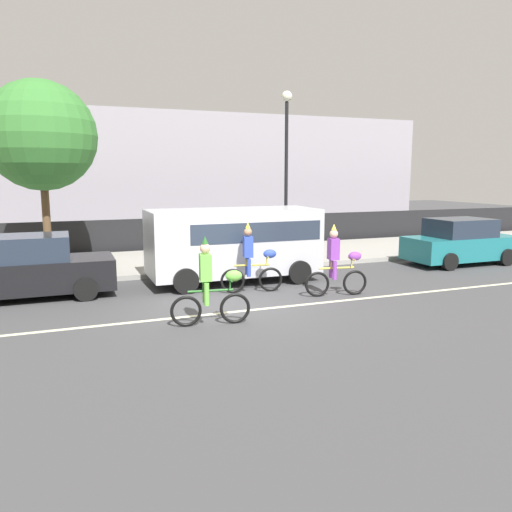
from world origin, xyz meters
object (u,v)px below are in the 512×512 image
Objects in this scene: parked_car_teal at (461,243)px; parked_car_black at (31,268)px; parade_cyclist_cobalt at (252,262)px; street_lamp_post at (286,151)px; parade_cyclist_lime at (211,286)px; parade_cyclist_purple at (337,265)px; parked_van_silver at (236,239)px.

parked_car_black is (-14.11, 0.11, 0.00)m from parked_car_teal.
parade_cyclist_cobalt is 0.33× the size of street_lamp_post.
parade_cyclist_cobalt reaches higher than parked_car_teal.
parade_cyclist_lime is 0.47× the size of parked_car_black.
parade_cyclist_cobalt is 5.79m from parked_car_black.
parade_cyclist_purple is at bearing -31.47° from parade_cyclist_cobalt.
parade_cyclist_cobalt is 8.64m from parked_car_teal.
parked_car_teal is at bearing -21.15° from street_lamp_post.
parked_car_black is at bearing 179.80° from parked_van_silver.
parked_car_teal is 14.11m from parked_car_black.
parked_car_black is at bearing 132.78° from parade_cyclist_lime.
parade_cyclist_purple is 0.47× the size of parked_car_teal.
parked_van_silver reaches higher than parade_cyclist_cobalt.
parade_cyclist_cobalt is at bearing 53.17° from parade_cyclist_lime.
parked_van_silver is 0.85× the size of street_lamp_post.
parked_car_teal is 7.06m from street_lamp_post.
street_lamp_post is at bearing 81.60° from parade_cyclist_purple.
parked_car_teal is 0.70× the size of street_lamp_post.
parade_cyclist_lime is at bearing -47.22° from parked_car_black.
parade_cyclist_lime is at bearing -159.48° from parked_car_teal.
parade_cyclist_cobalt is 5.51m from street_lamp_post.
parade_cyclist_purple reaches higher than parked_car_black.
street_lamp_post is (2.62, 2.18, 2.71)m from parked_van_silver.
parked_car_teal is (6.58, 2.58, -0.06)m from parade_cyclist_purple.
parade_cyclist_purple is at bearing 19.01° from parade_cyclist_lime.
parade_cyclist_cobalt is 0.47× the size of parked_car_black.
parked_van_silver reaches higher than parked_car_black.
parked_van_silver is 1.22× the size of parked_car_teal.
parked_van_silver is 4.35m from street_lamp_post.
street_lamp_post reaches higher than parade_cyclist_cobalt.
parked_van_silver is at bearing -140.32° from street_lamp_post.
parked_van_silver is at bearing 179.37° from parked_car_teal.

